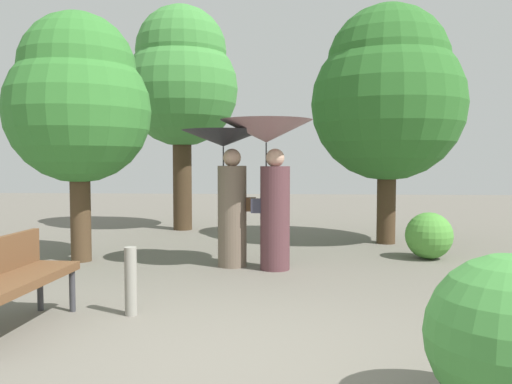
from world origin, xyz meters
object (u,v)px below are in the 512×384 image
tree_near_right (388,92)px  path_marker_post (131,281)px  tree_mid_left (181,78)px  park_bench (10,275)px  person_left (227,172)px  person_right (269,160)px  tree_near_left (78,99)px

tree_near_right → path_marker_post: bearing=-125.1°
tree_mid_left → park_bench: bearing=-90.7°
person_left → person_right: size_ratio=0.94×
tree_near_left → tree_near_right: bearing=22.7°
tree_near_left → path_marker_post: size_ratio=5.51×
person_left → person_right: bearing=-110.1°
person_left → park_bench: (-1.57, -3.02, -0.85)m
person_right → tree_mid_left: size_ratio=0.43×
person_right → park_bench: 3.72m
tree_mid_left → path_marker_post: 7.10m
person_right → tree_near_left: (-2.87, 0.41, 0.91)m
park_bench → tree_near_left: bearing=14.2°
tree_near_right → tree_mid_left: tree_mid_left is taller
park_bench → tree_near_left: (-0.69, 3.25, 1.94)m
tree_near_left → path_marker_post: tree_near_left is taller
park_bench → person_right: bearing=-35.2°
person_right → tree_near_left: bearing=78.3°
person_right → path_marker_post: 2.86m
park_bench → path_marker_post: (0.91, 0.58, -0.17)m
tree_near_left → tree_mid_left: (0.78, 3.71, 0.87)m
path_marker_post → park_bench: bearing=-147.5°
tree_near_left → tree_mid_left: 3.89m
park_bench → tree_mid_left: size_ratio=0.31×
person_left → tree_near_right: tree_near_right is taller
person_left → tree_mid_left: (-1.48, 3.94, 1.96)m
person_left → park_bench: bearing=149.0°
person_left → tree_near_right: size_ratio=0.45×
tree_mid_left → path_marker_post: tree_mid_left is taller
tree_mid_left → path_marker_post: bearing=-82.7°
tree_near_left → tree_mid_left: size_ratio=0.76×
person_left → path_marker_post: bearing=161.3°
person_right → tree_near_right: bearing=-43.5°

